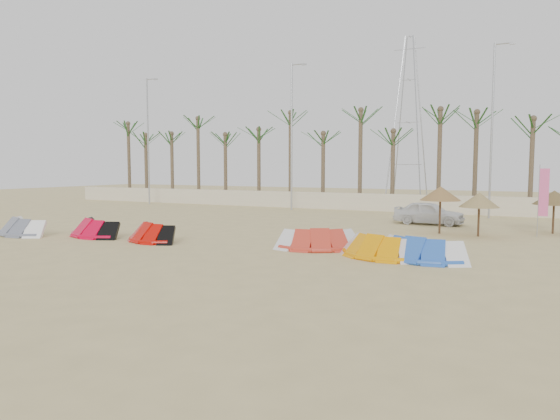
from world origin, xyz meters
The scene contains 18 objects.
ground centered at (0.00, 0.00, 0.00)m, with size 120.00×120.00×0.00m, color #D4BD7B.
boundary_wall centered at (0.00, 22.00, 0.65)m, with size 60.00×0.30×1.30m, color beige.
palm_line centered at (0.67, 23.50, 6.44)m, with size 52.00×4.00×7.70m.
lamp_a centered at (-19.96, 20.00, 5.77)m, with size 1.25×0.14×11.00m.
lamp_b centered at (-5.96, 20.00, 5.77)m, with size 1.25×0.14×11.00m.
lamp_c centered at (8.04, 20.00, 5.77)m, with size 1.25×0.14×11.00m.
pylon centered at (1.00, 28.00, 0.00)m, with size 3.00×3.00×14.00m, color #A5A8AD, non-canonical shape.
kite_grey centered at (-11.75, 1.78, 0.42)m, with size 3.95×2.38×0.90m.
kite_red_left centered at (-8.17, 2.98, 0.42)m, with size 4.04×2.60×0.90m.
kite_red_mid centered at (-4.58, 2.75, 0.42)m, with size 3.33×2.27×0.90m.
kite_red_right centered at (2.82, 4.14, 0.42)m, with size 3.82×2.78×0.90m.
kite_orange centered at (5.44, 3.34, 0.42)m, with size 3.59×2.40×0.90m.
kite_blue centered at (6.84, 3.44, 0.42)m, with size 3.65×2.21×0.90m.
parasol_left centered at (6.36, 10.88, 1.98)m, with size 2.00×2.00×2.34m.
parasol_mid centered at (8.16, 10.66, 1.73)m, with size 1.83×1.83×2.08m.
parasol_right centered at (11.36, 13.33, 1.78)m, with size 1.98×1.98×2.14m.
flag_pink centered at (10.82, 11.63, 2.01)m, with size 0.44×0.15×3.39m.
car centered at (5.18, 14.70, 0.66)m, with size 1.57×3.90×1.33m, color white.
Camera 1 is at (10.21, -14.46, 3.26)m, focal length 32.00 mm.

